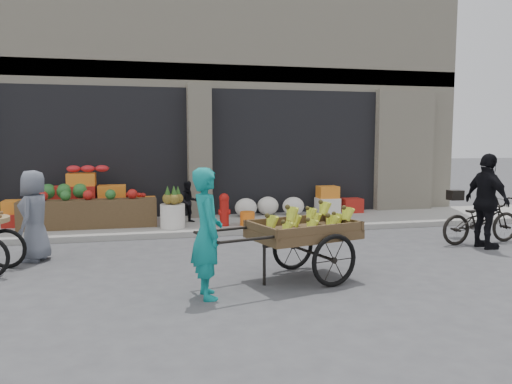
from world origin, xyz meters
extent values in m
plane|color=#424244|center=(0.00, 0.00, 0.00)|extent=(80.00, 80.00, 0.00)
cube|color=gray|center=(0.00, 4.10, 0.06)|extent=(18.00, 2.20, 0.12)
cube|color=beige|center=(0.00, 8.20, 3.50)|extent=(14.00, 6.00, 7.00)
cube|color=gray|center=(0.00, 5.35, 3.60)|extent=(14.00, 0.30, 0.40)
cube|color=black|center=(-2.48, 6.00, 1.67)|extent=(4.40, 1.60, 3.10)
cube|color=black|center=(2.48, 6.00, 1.67)|extent=(4.40, 1.60, 3.10)
cube|color=beige|center=(0.00, 5.15, 1.67)|extent=(0.55, 0.80, 3.22)
cube|color=brown|center=(-2.48, 3.95, 0.42)|extent=(2.80, 0.45, 0.60)
sphere|color=#1E5923|center=(-3.17, 4.45, 0.86)|extent=(0.34, 0.34, 0.34)
cylinder|color=silver|center=(-0.75, 3.60, 0.37)|extent=(0.52, 0.52, 0.50)
cylinder|color=#A5140F|center=(0.35, 3.55, 0.40)|extent=(0.20, 0.20, 0.56)
sphere|color=#A5140F|center=(0.35, 3.55, 0.72)|extent=(0.22, 0.22, 0.22)
cylinder|color=orange|center=(0.85, 3.50, 0.27)|extent=(0.32, 0.32, 0.30)
ellipsoid|color=silver|center=(1.68, 4.70, 0.34)|extent=(1.70, 0.60, 0.44)
imported|color=black|center=(-0.35, 4.20, 0.58)|extent=(0.51, 0.43, 0.93)
cube|color=brown|center=(0.82, -0.38, 0.66)|extent=(1.63, 1.28, 0.13)
torus|color=black|center=(1.11, -0.83, 0.36)|extent=(0.71, 0.25, 0.72)
torus|color=black|center=(0.84, 0.15, 0.36)|extent=(0.71, 0.25, 0.72)
cylinder|color=black|center=(0.21, -0.55, 0.30)|extent=(0.05, 0.05, 0.60)
imported|color=#11827F|center=(-0.62, -0.89, 0.82)|extent=(0.44, 0.63, 1.64)
torus|color=black|center=(-3.44, 1.22, 0.31)|extent=(0.62, 0.18, 0.62)
imported|color=slate|center=(-3.10, 1.65, 0.74)|extent=(0.62, 0.81, 1.49)
imported|color=black|center=(4.92, 1.19, 0.45)|extent=(1.75, 0.71, 0.90)
imported|color=black|center=(4.72, 0.79, 0.87)|extent=(0.49, 1.04, 1.73)
camera|label=1|loc=(-1.42, -6.99, 1.98)|focal=35.00mm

